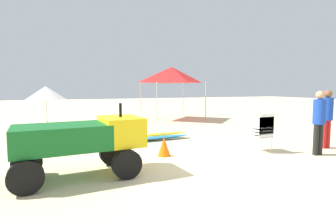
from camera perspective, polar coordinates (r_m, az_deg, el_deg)
The scene contains 9 objects.
ground at distance 6.67m, azimuth 7.96°, elevation -10.83°, with size 80.00×80.00×0.00m, color beige.
utility_cart at distance 5.80m, azimuth -17.64°, elevation -5.48°, with size 2.63×1.45×1.50m.
stacked_plastic_chairs at distance 8.15m, azimuth 19.58°, elevation -3.48°, with size 0.48×0.48×1.11m.
surfboard_pile at distance 9.47m, azimuth -2.42°, elevation -5.31°, with size 2.59×0.80×0.24m.
lifeguard_near_left at distance 9.44m, azimuth 30.65°, elevation -0.49°, with size 0.32×0.32×1.77m.
lifeguard_near_center at distance 8.36m, azimuth 29.37°, elevation -1.14°, with size 0.32×0.32×1.75m.
popup_canopy at distance 15.55m, azimuth 0.76°, elevation 7.89°, with size 2.90×2.90×3.03m.
beach_umbrella_left at distance 14.58m, azimuth -24.44°, elevation 3.70°, with size 1.90×1.90×1.92m.
traffic_cone_near at distance 7.29m, azimuth -0.84°, elevation -7.36°, with size 0.35×0.35×0.50m, color orange.
Camera 1 is at (-3.27, -5.52, 1.83)m, focal length 28.76 mm.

